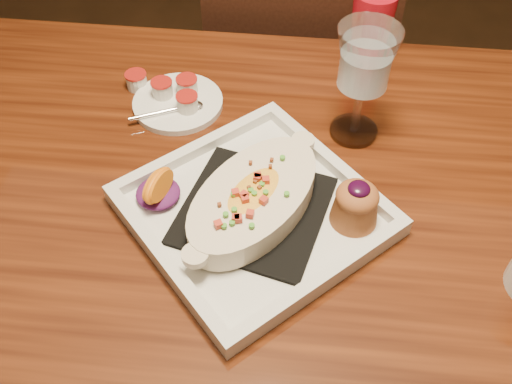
# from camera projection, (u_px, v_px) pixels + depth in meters

# --- Properties ---
(table) EXTENTS (1.50, 0.90, 0.75)m
(table) POSITION_uv_depth(u_px,v_px,m) (277.00, 253.00, 0.90)
(table) COLOR #62290E
(table) RESTS_ON floor
(chair_far) EXTENTS (0.42, 0.42, 0.93)m
(chair_far) POSITION_uv_depth(u_px,v_px,m) (297.00, 79.00, 1.42)
(chair_far) COLOR black
(chair_far) RESTS_ON floor
(plate) EXTENTS (0.44, 0.44, 0.08)m
(plate) POSITION_uv_depth(u_px,v_px,m) (260.00, 204.00, 0.80)
(plate) COLOR silver
(plate) RESTS_ON table
(goblet) EXTENTS (0.09, 0.09, 0.20)m
(goblet) POSITION_uv_depth(u_px,v_px,m) (365.00, 65.00, 0.84)
(goblet) COLOR silver
(goblet) RESTS_ON table
(saucer) EXTENTS (0.15, 0.15, 0.11)m
(saucer) POSITION_uv_depth(u_px,v_px,m) (177.00, 100.00, 0.98)
(saucer) COLOR silver
(saucer) RESTS_ON table
(creamer_loose) EXTENTS (0.04, 0.04, 0.03)m
(creamer_loose) POSITION_uv_depth(u_px,v_px,m) (137.00, 80.00, 1.01)
(creamer_loose) COLOR silver
(creamer_loose) RESTS_ON table
(red_tumbler) EXTENTS (0.08, 0.08, 0.13)m
(red_tumbler) POSITION_uv_depth(u_px,v_px,m) (371.00, 26.00, 1.03)
(red_tumbler) COLOR red
(red_tumbler) RESTS_ON table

